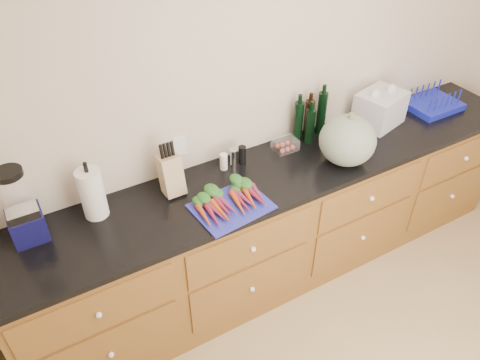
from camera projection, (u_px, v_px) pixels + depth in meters
wall_back at (263, 94)px, 2.94m from camera, size 4.10×0.05×2.60m
cabinets at (285, 223)px, 3.24m from camera, size 3.60×0.64×0.90m
countertop at (289, 169)px, 2.95m from camera, size 3.64×0.62×0.04m
cutting_board at (231, 207)px, 2.63m from camera, size 0.45×0.36×0.01m
carrots at (228, 199)px, 2.64m from camera, size 0.38×0.28×0.05m
squash at (348, 140)px, 2.88m from camera, size 0.35×0.35×0.32m
blender_appliance at (22, 210)px, 2.34m from camera, size 0.17×0.17×0.43m
paper_towel at (92, 194)px, 2.50m from camera, size 0.13×0.13×0.30m
knife_block at (171, 175)px, 2.68m from camera, size 0.12×0.12×0.24m
grinder_salt at (224, 162)px, 2.89m from camera, size 0.05×0.05×0.11m
grinder_pepper at (242, 155)px, 2.93m from camera, size 0.05×0.05×0.12m
canister_chrome at (233, 158)px, 2.91m from camera, size 0.05×0.05×0.12m
tomato_box at (285, 145)px, 3.07m from camera, size 0.15×0.12×0.07m
bottles at (310, 120)px, 3.11m from camera, size 0.25×0.13×0.31m
grocery_bag at (380, 108)px, 3.28m from camera, size 0.37×0.33×0.23m
dish_rack at (433, 103)px, 3.50m from camera, size 0.38×0.30×0.15m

